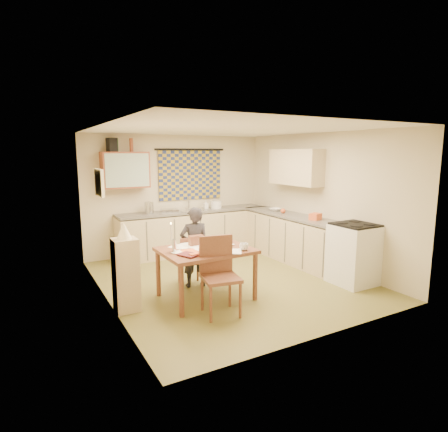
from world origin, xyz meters
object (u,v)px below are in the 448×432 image
stove (354,254)px  counter_right (297,240)px  person (195,247)px  dining_table (206,273)px  shelf_stand (126,275)px  chair_far (190,270)px  counter_back (195,231)px

stove → counter_right: bearing=90.0°
counter_right → person: bearing=-173.7°
stove → person: 2.60m
dining_table → person: person is taller
dining_table → shelf_stand: bearing=173.2°
dining_table → chair_far: size_ratio=1.58×
counter_back → dining_table: counter_back is taller
counter_right → dining_table: counter_right is taller
counter_back → person: bearing=-114.7°
stove → dining_table: bearing=165.6°
chair_far → person: (0.04, -0.07, 0.39)m
chair_far → shelf_stand: shelf_stand is taller
stove → dining_table: 2.47m
counter_back → chair_far: (-0.93, -1.86, -0.20)m
stove → shelf_stand: (-3.54, 0.73, 0.00)m
chair_far → person: size_ratio=0.64×
counter_right → chair_far: bearing=-175.6°
counter_back → dining_table: bearing=-111.1°
counter_right → shelf_stand: (-3.54, -0.68, 0.05)m
dining_table → person: 0.60m
counter_back → dining_table: (-0.95, -2.47, -0.07)m
stove → person: bearing=153.8°
counter_right → stove: size_ratio=2.94×
counter_back → counter_right: bearing=-49.3°
chair_far → counter_right: bearing=-163.2°
stove → chair_far: 2.68m
shelf_stand → counter_right: bearing=10.8°
counter_right → stove: stove is taller
stove → chair_far: stove is taller
stove → person: person is taller
dining_table → chair_far: (0.02, 0.61, -0.12)m
counter_back → counter_right: size_ratio=1.12×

